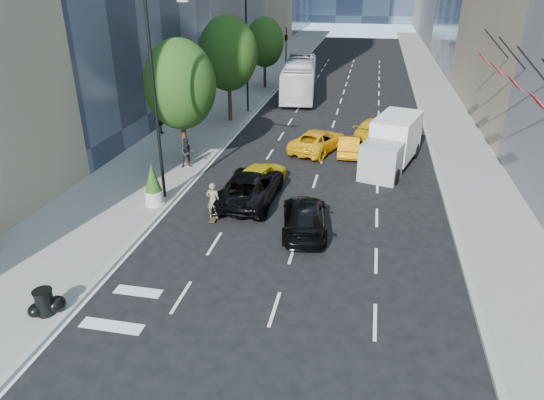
% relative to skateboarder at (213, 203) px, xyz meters
% --- Properties ---
extents(ground, '(160.00, 160.00, 0.00)m').
position_rel_skateboarder_xyz_m(ground, '(3.20, -2.15, -0.91)').
color(ground, black).
rests_on(ground, ground).
extents(sidewalk_left, '(6.00, 120.00, 0.15)m').
position_rel_skateboarder_xyz_m(sidewalk_left, '(-5.80, 27.85, -0.84)').
color(sidewalk_left, slate).
rests_on(sidewalk_left, ground).
extents(sidewalk_right, '(4.00, 120.00, 0.15)m').
position_rel_skateboarder_xyz_m(sidewalk_right, '(13.20, 27.85, -0.84)').
color(sidewalk_right, slate).
rests_on(sidewalk_right, ground).
extents(lamp_near, '(2.13, 0.22, 10.00)m').
position_rel_skateboarder_xyz_m(lamp_near, '(-3.12, 1.85, 4.90)').
color(lamp_near, black).
rests_on(lamp_near, sidewalk_left).
extents(lamp_far, '(2.13, 0.22, 10.00)m').
position_rel_skateboarder_xyz_m(lamp_far, '(-3.12, 19.85, 4.90)').
color(lamp_far, black).
rests_on(lamp_far, sidewalk_left).
extents(tree_near, '(4.20, 4.20, 7.46)m').
position_rel_skateboarder_xyz_m(tree_near, '(-4.00, 6.85, 4.06)').
color(tree_near, black).
rests_on(tree_near, sidewalk_left).
extents(tree_mid, '(4.50, 4.50, 7.99)m').
position_rel_skateboarder_xyz_m(tree_mid, '(-4.00, 16.85, 4.40)').
color(tree_mid, black).
rests_on(tree_mid, sidewalk_left).
extents(tree_far, '(3.90, 3.90, 6.92)m').
position_rel_skateboarder_xyz_m(tree_far, '(-4.00, 29.85, 3.71)').
color(tree_far, black).
rests_on(tree_far, sidewalk_left).
extents(traffic_signal, '(2.48, 0.53, 5.20)m').
position_rel_skateboarder_xyz_m(traffic_signal, '(-3.20, 37.85, 3.32)').
color(traffic_signal, black).
rests_on(traffic_signal, sidewalk_left).
extents(facade_flags, '(1.85, 13.30, 2.05)m').
position_rel_skateboarder_xyz_m(facade_flags, '(13.84, 7.85, 5.27)').
color(facade_flags, black).
rests_on(facade_flags, ground).
extents(skateboarder, '(0.68, 0.46, 1.82)m').
position_rel_skateboarder_xyz_m(skateboarder, '(0.00, 0.00, 0.00)').
color(skateboarder, brown).
rests_on(skateboarder, ground).
extents(black_sedan_lincoln, '(2.78, 5.81, 1.60)m').
position_rel_skateboarder_xyz_m(black_sedan_lincoln, '(1.20, 2.57, -0.11)').
color(black_sedan_lincoln, black).
rests_on(black_sedan_lincoln, ground).
extents(black_sedan_mercedes, '(2.66, 5.12, 1.42)m').
position_rel_skateboarder_xyz_m(black_sedan_mercedes, '(4.40, -0.14, -0.20)').
color(black_sedan_mercedes, black).
rests_on(black_sedan_mercedes, ground).
extents(taxi_a, '(2.65, 4.46, 1.42)m').
position_rel_skateboarder_xyz_m(taxi_a, '(1.28, 4.35, -0.20)').
color(taxi_a, yellow).
rests_on(taxi_a, ground).
extents(taxi_b, '(1.37, 3.82, 1.25)m').
position_rel_skateboarder_xyz_m(taxi_b, '(5.80, 10.97, -0.28)').
color(taxi_b, orange).
rests_on(taxi_b, ground).
extents(taxi_c, '(3.87, 5.60, 1.42)m').
position_rel_skateboarder_xyz_m(taxi_c, '(3.70, 11.19, -0.20)').
color(taxi_c, '#F6B30C').
rests_on(taxi_c, ground).
extents(taxi_d, '(3.33, 5.09, 1.37)m').
position_rel_skateboarder_xyz_m(taxi_d, '(7.40, 15.07, -0.23)').
color(taxi_d, '#E0AE0B').
rests_on(taxi_d, ground).
extents(city_bus, '(4.11, 12.57, 3.44)m').
position_rel_skateboarder_xyz_m(city_bus, '(0.00, 27.29, 0.81)').
color(city_bus, white).
rests_on(city_bus, ground).
extents(box_truck, '(3.87, 6.61, 2.99)m').
position_rel_skateboarder_xyz_m(box_truck, '(8.43, 9.13, 0.61)').
color(box_truck, silver).
rests_on(box_truck, ground).
extents(pedestrian_a, '(1.10, 1.02, 1.81)m').
position_rel_skateboarder_xyz_m(pedestrian_a, '(-3.60, 6.18, 0.14)').
color(pedestrian_a, black).
rests_on(pedestrian_a, sidewalk_left).
extents(pedestrian_b, '(1.08, 0.57, 1.76)m').
position_rel_skateboarder_xyz_m(pedestrian_b, '(-8.00, 12.21, 0.12)').
color(pedestrian_b, black).
rests_on(pedestrian_b, sidewalk_left).
extents(trash_can, '(0.61, 0.61, 0.91)m').
position_rel_skateboarder_xyz_m(trash_can, '(-3.40, -8.15, -0.31)').
color(trash_can, black).
rests_on(trash_can, sidewalk_left).
extents(planter_shrub, '(0.92, 0.92, 2.20)m').
position_rel_skateboarder_xyz_m(planter_shrub, '(-3.40, 0.85, 0.29)').
color(planter_shrub, '#BCB59C').
rests_on(planter_shrub, sidewalk_left).
extents(garbage_bags, '(1.09, 1.05, 0.54)m').
position_rel_skateboarder_xyz_m(garbage_bags, '(-3.35, -8.07, -0.51)').
color(garbage_bags, black).
rests_on(garbage_bags, sidewalk_left).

